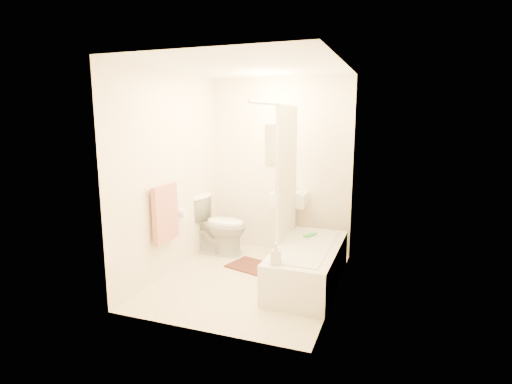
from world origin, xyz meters
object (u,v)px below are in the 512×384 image
(bathtub, at_px, (308,264))
(bath_mat, at_px, (253,266))
(toilet, at_px, (219,225))
(soap_bottle, at_px, (276,253))
(sink, at_px, (289,220))

(bathtub, xyz_separation_m, bath_mat, (-0.76, 0.24, -0.21))
(toilet, distance_m, bathtub, 1.53)
(toilet, height_order, soap_bottle, toilet)
(toilet, xyz_separation_m, soap_bottle, (1.21, -1.23, 0.14))
(sink, relative_size, bath_mat, 1.59)
(bath_mat, bearing_deg, soap_bottle, -56.89)
(bathtub, xyz_separation_m, soap_bottle, (-0.19, -0.64, 0.32))
(sink, distance_m, bath_mat, 0.86)
(sink, xyz_separation_m, soap_bottle, (0.29, -1.54, 0.07))
(bathtub, bearing_deg, bath_mat, 162.77)
(sink, bearing_deg, bath_mat, -114.29)
(sink, relative_size, soap_bottle, 4.46)
(toilet, bearing_deg, soap_bottle, -131.74)
(toilet, relative_size, soap_bottle, 3.84)
(bathtub, bearing_deg, soap_bottle, -106.08)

